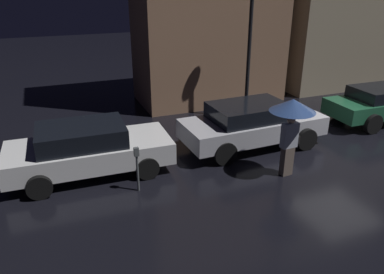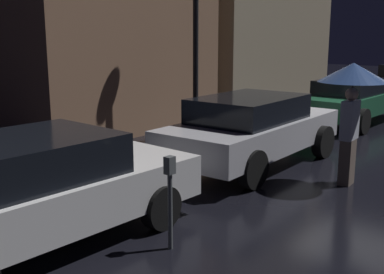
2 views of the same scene
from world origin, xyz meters
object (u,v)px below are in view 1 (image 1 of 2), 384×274
(parked_car_white, at_px, (88,148))
(pedestrian_with_umbrella, at_px, (292,114))
(parking_meter, at_px, (137,164))
(parked_car_silver, at_px, (252,123))
(street_lamp_near, at_px, (251,22))

(parked_car_white, height_order, pedestrian_with_umbrella, pedestrian_with_umbrella)
(parked_car_white, distance_m, parking_meter, 1.77)
(parked_car_white, relative_size, parked_car_silver, 0.96)
(parked_car_white, xyz_separation_m, parking_meter, (1.02, -1.44, 0.01))
(parked_car_silver, bearing_deg, parking_meter, -162.78)
(parked_car_white, bearing_deg, street_lamp_near, 22.85)
(parking_meter, distance_m, street_lamp_near, 7.10)
(pedestrian_with_umbrella, xyz_separation_m, street_lamp_near, (1.23, 4.51, 1.83))
(pedestrian_with_umbrella, distance_m, parking_meter, 4.18)
(parked_car_silver, xyz_separation_m, pedestrian_with_umbrella, (-0.06, -2.06, 1.00))
(pedestrian_with_umbrella, relative_size, parking_meter, 1.80)
(parked_car_silver, height_order, parking_meter, parked_car_silver)
(pedestrian_with_umbrella, height_order, parking_meter, pedestrian_with_umbrella)
(parked_car_silver, height_order, street_lamp_near, street_lamp_near)
(parked_car_white, xyz_separation_m, parked_car_silver, (5.09, -0.03, 0.02))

